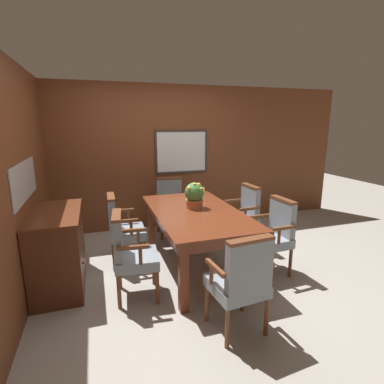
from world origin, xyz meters
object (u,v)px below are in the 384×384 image
at_px(potted_plant, 195,195).
at_px(chair_left_far, 122,226).
at_px(dining_table, 196,218).
at_px(sideboard_cabinet, 59,249).
at_px(chair_right_near, 274,232).
at_px(chair_head_near, 241,279).
at_px(chair_right_far, 243,213).
at_px(chair_head_far, 171,203).
at_px(chair_left_near, 130,251).

bearing_deg(potted_plant, chair_left_far, 161.50).
bearing_deg(dining_table, sideboard_cabinet, 176.82).
relative_size(chair_right_near, chair_head_near, 1.00).
bearing_deg(sideboard_cabinet, chair_right_near, -10.94).
bearing_deg(chair_right_far, sideboard_cabinet, -84.48).
bearing_deg(chair_head_near, dining_table, -96.37).
bearing_deg(chair_head_far, chair_left_near, -113.92).
bearing_deg(chair_head_far, sideboard_cabinet, -140.13).
xyz_separation_m(chair_left_near, chair_left_far, (-0.01, 0.82, 0.00)).
bearing_deg(chair_head_far, chair_right_near, -59.30).
bearing_deg(chair_head_far, chair_head_near, -87.36).
distance_m(chair_head_far, potted_plant, 1.24).
distance_m(potted_plant, sideboard_cabinet, 1.70).
height_order(chair_right_near, chair_head_near, same).
height_order(chair_left_near, chair_head_near, same).
distance_m(chair_left_far, sideboard_cabinet, 0.80).
distance_m(chair_right_near, chair_head_far, 1.89).
xyz_separation_m(chair_head_near, sideboard_cabinet, (-1.58, 1.36, -0.09)).
distance_m(chair_left_far, chair_head_far, 1.23).
bearing_deg(chair_right_near, chair_left_far, -118.13).
bearing_deg(dining_table, chair_head_near, -91.05).
distance_m(dining_table, chair_right_near, 0.97).
bearing_deg(chair_head_near, chair_left_near, -51.37).
height_order(dining_table, potted_plant, potted_plant).
height_order(chair_left_far, sideboard_cabinet, chair_left_far).
bearing_deg(chair_left_far, chair_right_far, -88.52).
bearing_deg(chair_right_far, chair_right_near, -2.79).
relative_size(chair_left_near, chair_right_near, 1.00).
distance_m(chair_left_near, chair_head_far, 1.89).
bearing_deg(chair_head_far, dining_table, -86.78).
bearing_deg(chair_head_far, chair_right_far, -41.12).
xyz_separation_m(chair_right_near, potted_plant, (-0.85, 0.50, 0.41)).
relative_size(chair_head_near, potted_plant, 2.78).
distance_m(chair_right_near, sideboard_cabinet, 2.52).
distance_m(dining_table, chair_right_far, 0.99).
xyz_separation_m(chair_left_far, chair_head_near, (0.85, -1.69, 0.00)).
xyz_separation_m(dining_table, chair_right_near, (0.87, -0.39, -0.15)).
relative_size(chair_head_far, chair_head_near, 1.00).
bearing_deg(chair_head_far, chair_left_far, -131.89).
distance_m(chair_left_far, chair_right_near, 1.92).
xyz_separation_m(chair_left_near, potted_plant, (0.88, 0.52, 0.41)).
height_order(chair_left_near, sideboard_cabinet, chair_left_near).
xyz_separation_m(dining_table, chair_left_near, (-0.86, -0.40, -0.15)).
relative_size(chair_left_near, sideboard_cabinet, 0.86).
bearing_deg(chair_right_near, chair_right_far, 176.00).
height_order(chair_right_near, chair_head_far, same).
bearing_deg(chair_left_far, chair_left_near, -178.28).
relative_size(chair_right_near, chair_head_far, 1.00).
bearing_deg(chair_right_far, chair_head_far, -136.37).
bearing_deg(sideboard_cabinet, potted_plant, 0.96).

